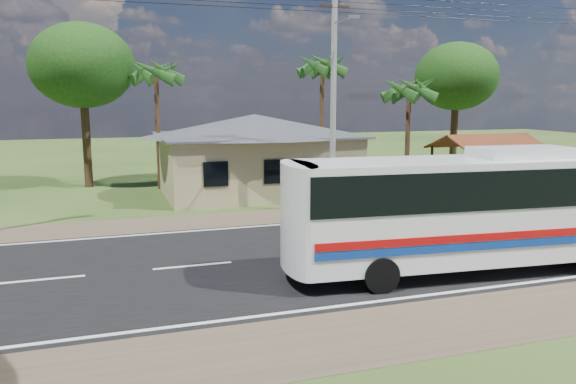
# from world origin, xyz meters

# --- Properties ---
(ground) EXTENTS (120.00, 120.00, 0.00)m
(ground) POSITION_xyz_m (0.00, 0.00, 0.00)
(ground) COLOR #274117
(ground) RESTS_ON ground
(road) EXTENTS (120.00, 16.00, 0.03)m
(road) POSITION_xyz_m (0.00, 0.00, 0.01)
(road) COLOR black
(road) RESTS_ON ground
(house) EXTENTS (12.40, 10.00, 5.00)m
(house) POSITION_xyz_m (1.00, 13.00, 2.64)
(house) COLOR tan
(house) RESTS_ON ground
(waiting_shed) EXTENTS (5.20, 4.48, 3.35)m
(waiting_shed) POSITION_xyz_m (13.00, 8.50, 2.73)
(waiting_shed) COLOR #392214
(waiting_shed) RESTS_ON ground
(concrete_barrier) EXTENTS (7.00, 0.30, 0.90)m
(concrete_barrier) POSITION_xyz_m (12.00, 5.60, 0.45)
(concrete_barrier) COLOR #9E9E99
(concrete_barrier) RESTS_ON ground
(utility_poles) EXTENTS (32.80, 2.22, 11.00)m
(utility_poles) POSITION_xyz_m (2.67, 6.49, 5.77)
(utility_poles) COLOR #9E9E99
(utility_poles) RESTS_ON ground
(palm_near) EXTENTS (2.80, 2.80, 6.70)m
(palm_near) POSITION_xyz_m (9.50, 11.00, 5.71)
(palm_near) COLOR #47301E
(palm_near) RESTS_ON ground
(palm_mid) EXTENTS (2.80, 2.80, 8.20)m
(palm_mid) POSITION_xyz_m (6.00, 15.50, 7.16)
(palm_mid) COLOR #47301E
(palm_mid) RESTS_ON ground
(palm_far) EXTENTS (2.80, 2.80, 7.70)m
(palm_far) POSITION_xyz_m (-4.00, 16.00, 6.68)
(palm_far) COLOR #47301E
(palm_far) RESTS_ON ground
(tree_behind_house) EXTENTS (6.00, 6.00, 9.61)m
(tree_behind_house) POSITION_xyz_m (-8.00, 18.00, 7.12)
(tree_behind_house) COLOR #47301E
(tree_behind_house) RESTS_ON ground
(tree_behind_shed) EXTENTS (5.60, 5.60, 9.02)m
(tree_behind_shed) POSITION_xyz_m (16.00, 16.00, 6.68)
(tree_behind_shed) COLOR #47301E
(tree_behind_shed) RESTS_ON ground
(coach_bus) EXTENTS (12.49, 3.58, 3.83)m
(coach_bus) POSITION_xyz_m (4.24, -3.21, 2.19)
(coach_bus) COLOR white
(coach_bus) RESTS_ON ground
(motorcycle) EXTENTS (1.69, 0.76, 0.86)m
(motorcycle) POSITION_xyz_m (4.75, 6.35, 0.43)
(motorcycle) COLOR black
(motorcycle) RESTS_ON ground
(person) EXTENTS (0.73, 0.52, 1.86)m
(person) POSITION_xyz_m (8.81, 6.83, 0.93)
(person) COLOR navy
(person) RESTS_ON ground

